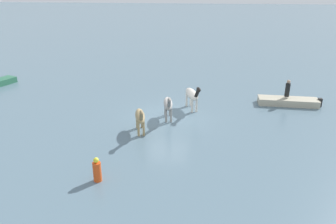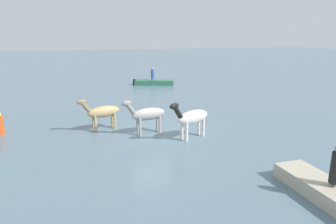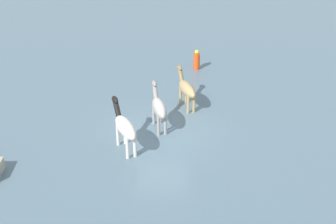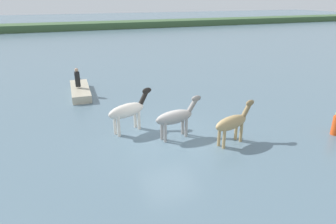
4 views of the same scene
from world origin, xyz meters
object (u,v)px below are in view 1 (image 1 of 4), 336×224
Objects in this scene: horse_dark_mare at (168,104)px; boat_skiff_near at (288,103)px; person_watcher_seated at (288,89)px; horse_rear_stallion at (140,117)px; buoy_channel_marker at (97,170)px; horse_lead at (192,95)px.

boat_skiff_near is (-3.37, 8.06, -0.83)m from horse_dark_mare.
horse_rear_stallion is at bearing -59.34° from person_watcher_seated.
horse_dark_mare is at bearing -66.31° from person_watcher_seated.
horse_dark_mare is 2.05× the size of buoy_channel_marker.
horse_dark_mare is at bearing 130.39° from horse_rear_stallion.
person_watcher_seated is at bearing -32.50° from boat_skiff_near.
horse_lead reaches higher than person_watcher_seated.
horse_dark_mare is at bearing -59.74° from horse_lead.
horse_lead is at bearing 128.37° from horse_rear_stallion.
horse_lead reaches higher than boat_skiff_near.
person_watcher_seated is (-1.67, 6.50, 0.07)m from horse_lead.
person_watcher_seated is 1.04× the size of buoy_channel_marker.
person_watcher_seated reaches higher than boat_skiff_near.
buoy_channel_marker is at bearing 47.08° from boat_skiff_near.
buoy_channel_marker is at bearing -28.05° from horse_dark_mare.
buoy_channel_marker is (10.42, -10.25, -0.61)m from person_watcher_seated.
horse_dark_mare is 0.55× the size of boat_skiff_near.
horse_lead is 2.11× the size of buoy_channel_marker.
horse_lead is 0.56× the size of boat_skiff_near.
horse_rear_stallion is at bearing 168.86° from buoy_channel_marker.
horse_rear_stallion is (3.83, -2.78, -0.08)m from horse_lead.
person_watcher_seated is 14.63m from buoy_channel_marker.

